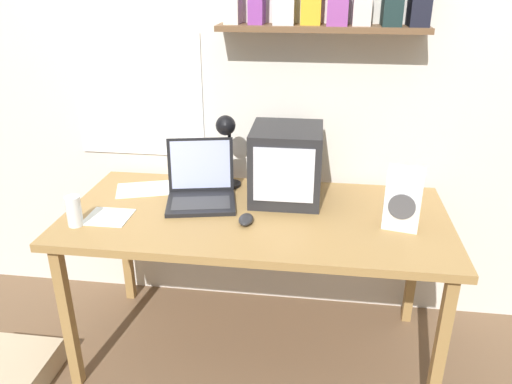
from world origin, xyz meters
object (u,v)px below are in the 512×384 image
laptop (201,186)px  desk_lamp (227,137)px  juice_glass (74,213)px  floor_cushion (5,373)px  corner_desk (256,225)px  computer_mouse (246,219)px  crt_monitor (286,164)px  space_heater (403,199)px  loose_paper_near_monitor (108,217)px  open_notebook (147,189)px

laptop → desk_lamp: 0.26m
juice_glass → floor_cushion: size_ratio=0.34×
corner_desk → computer_mouse: (-0.03, -0.10, 0.08)m
corner_desk → laptop: size_ratio=4.64×
crt_monitor → space_heater: bearing=-25.5°
corner_desk → loose_paper_near_monitor: loose_paper_near_monitor is taller
space_heater → open_notebook: (-1.17, 0.24, -0.12)m
loose_paper_near_monitor → computer_mouse: bearing=2.8°
loose_paper_near_monitor → floor_cushion: size_ratio=0.48×
laptop → corner_desk: bearing=-33.9°
floor_cushion → space_heater: bearing=11.3°
corner_desk → juice_glass: size_ratio=12.88×
desk_lamp → juice_glass: 0.75m
desk_lamp → floor_cushion: bearing=-139.0°
loose_paper_near_monitor → open_notebook: bearing=78.6°
computer_mouse → floor_cushion: size_ratio=0.27×
desk_lamp → floor_cushion: 1.46m
laptop → desk_lamp: bearing=42.3°
desk_lamp → corner_desk: bearing=-48.9°
space_heater → floor_cushion: size_ratio=0.65×
computer_mouse → floor_cushion: 1.30m
laptop → juice_glass: 0.56m
crt_monitor → open_notebook: 0.69m
laptop → loose_paper_near_monitor: size_ratio=1.92×
laptop → computer_mouse: laptop is taller
open_notebook → crt_monitor: bearing=-0.6°
desk_lamp → juice_glass: (-0.56, -0.46, -0.20)m
space_heater → open_notebook: size_ratio=0.76×
computer_mouse → loose_paper_near_monitor: bearing=-177.2°
desk_lamp → loose_paper_near_monitor: 0.64m
corner_desk → open_notebook: size_ratio=4.99×
space_heater → loose_paper_near_monitor: bearing=-164.0°
loose_paper_near_monitor → juice_glass: bearing=-140.2°
corner_desk → open_notebook: bearing=161.3°
laptop → computer_mouse: size_ratio=3.40×
open_notebook → floor_cushion: size_ratio=0.87×
corner_desk → desk_lamp: 0.44m
desk_lamp → juice_glass: desk_lamp is taller
loose_paper_near_monitor → open_notebook: same height
desk_lamp → space_heater: 0.84m
crt_monitor → floor_cushion: crt_monitor is taller
juice_glass → laptop: bearing=35.3°
laptop → space_heater: size_ratio=1.42×
crt_monitor → loose_paper_near_monitor: 0.82m
loose_paper_near_monitor → floor_cushion: 0.87m
computer_mouse → open_notebook: size_ratio=0.32×
crt_monitor → desk_lamp: (-0.29, 0.06, 0.09)m
floor_cushion → juice_glass: bearing=25.4°
corner_desk → crt_monitor: size_ratio=4.86×
juice_glass → computer_mouse: juice_glass is taller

